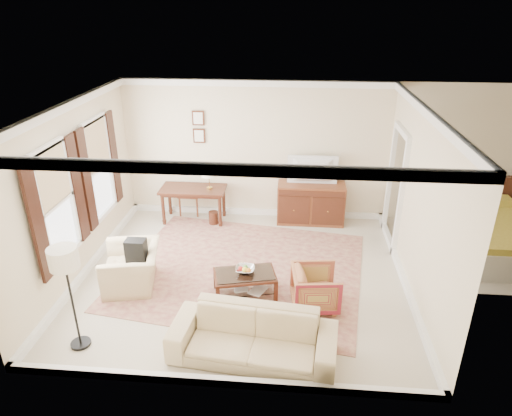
# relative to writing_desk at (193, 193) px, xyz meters

# --- Properties ---
(room_shell) EXTENTS (5.51, 5.01, 2.91)m
(room_shell) POSITION_rel_writing_desk_xyz_m (1.28, -2.06, 1.84)
(room_shell) COLOR beige
(room_shell) RESTS_ON ground
(annex_bedroom) EXTENTS (3.00, 2.70, 2.90)m
(annex_bedroom) POSITION_rel_writing_desk_xyz_m (5.77, -0.91, -0.29)
(annex_bedroom) COLOR beige
(annex_bedroom) RESTS_ON ground
(window_front) EXTENTS (0.12, 1.56, 1.80)m
(window_front) POSITION_rel_writing_desk_xyz_m (-1.42, -2.76, 0.92)
(window_front) COLOR #CCB284
(window_front) RESTS_ON room_shell
(window_rear) EXTENTS (0.12, 1.56, 1.80)m
(window_rear) POSITION_rel_writing_desk_xyz_m (-1.42, -1.16, 0.92)
(window_rear) COLOR #CCB284
(window_rear) RESTS_ON room_shell
(doorway) EXTENTS (0.10, 1.12, 2.25)m
(doorway) POSITION_rel_writing_desk_xyz_m (3.99, -0.56, 0.45)
(doorway) COLOR white
(doorway) RESTS_ON room_shell
(rug) EXTENTS (4.52, 4.03, 0.01)m
(rug) POSITION_rel_writing_desk_xyz_m (1.25, -1.88, -0.62)
(rug) COLOR maroon
(rug) RESTS_ON room_shell
(writing_desk) EXTENTS (1.35, 0.68, 0.74)m
(writing_desk) POSITION_rel_writing_desk_xyz_m (0.00, 0.00, 0.00)
(writing_desk) COLOR #411E12
(writing_desk) RESTS_ON room_shell
(desk_chair) EXTENTS (0.53, 0.53, 1.05)m
(desk_chair) POSITION_rel_writing_desk_xyz_m (-0.16, 0.35, -0.10)
(desk_chair) COLOR brown
(desk_chair) RESTS_ON room_shell
(desk_lamp) EXTENTS (0.32, 0.32, 0.50)m
(desk_lamp) POSITION_rel_writing_desk_xyz_m (0.35, 0.00, 0.36)
(desk_lamp) COLOR silver
(desk_lamp) RESTS_ON writing_desk
(framed_prints) EXTENTS (0.25, 0.04, 0.68)m
(framed_prints) POSITION_rel_writing_desk_xyz_m (0.10, 0.41, 1.31)
(framed_prints) COLOR #411E12
(framed_prints) RESTS_ON room_shell
(sideboard) EXTENTS (1.39, 0.53, 0.86)m
(sideboard) POSITION_rel_writing_desk_xyz_m (2.46, 0.14, -0.20)
(sideboard) COLOR brown
(sideboard) RESTS_ON room_shell
(tv) EXTENTS (0.98, 0.56, 0.13)m
(tv) POSITION_rel_writing_desk_xyz_m (2.46, 0.12, 0.71)
(tv) COLOR black
(tv) RESTS_ON sideboard
(coffee_table) EXTENTS (1.07, 0.78, 0.41)m
(coffee_table) POSITION_rel_writing_desk_xyz_m (1.37, -2.62, -0.32)
(coffee_table) COLOR #411E12
(coffee_table) RESTS_ON room_shell
(fruit_bowl) EXTENTS (0.42, 0.42, 0.10)m
(fruit_bowl) POSITION_rel_writing_desk_xyz_m (1.38, -2.57, -0.17)
(fruit_bowl) COLOR silver
(fruit_bowl) RESTS_ON coffee_table
(book_a) EXTENTS (0.28, 0.10, 0.38)m
(book_a) POSITION_rel_writing_desk_xyz_m (1.20, -2.66, -0.47)
(book_a) COLOR brown
(book_a) RESTS_ON coffee_table
(book_b) EXTENTS (0.26, 0.15, 0.38)m
(book_b) POSITION_rel_writing_desk_xyz_m (1.49, -2.66, -0.47)
(book_b) COLOR brown
(book_b) RESTS_ON coffee_table
(striped_armchair) EXTENTS (0.72, 0.76, 0.71)m
(striped_armchair) POSITION_rel_writing_desk_xyz_m (2.48, -2.81, -0.27)
(striped_armchair) COLOR maroon
(striped_armchair) RESTS_ON room_shell
(club_armchair) EXTENTS (0.85, 1.13, 0.88)m
(club_armchair) POSITION_rel_writing_desk_xyz_m (-0.51, -2.49, -0.19)
(club_armchair) COLOR #C8B487
(club_armchair) RESTS_ON room_shell
(backpack) EXTENTS (0.35, 0.39, 0.40)m
(backpack) POSITION_rel_writing_desk_xyz_m (-0.40, -2.47, 0.06)
(backpack) COLOR black
(backpack) RESTS_ON club_armchair
(sofa) EXTENTS (2.22, 0.87, 0.85)m
(sofa) POSITION_rel_writing_desk_xyz_m (1.63, -3.98, -0.21)
(sofa) COLOR #C8B487
(sofa) RESTS_ON room_shell
(floor_lamp) EXTENTS (0.38, 0.38, 1.53)m
(floor_lamp) POSITION_rel_writing_desk_xyz_m (-0.75, -3.97, 0.65)
(floor_lamp) COLOR black
(floor_lamp) RESTS_ON room_shell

